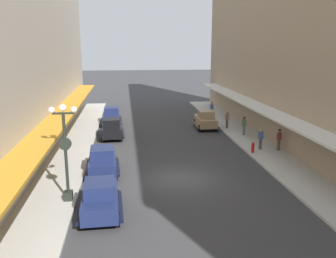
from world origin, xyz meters
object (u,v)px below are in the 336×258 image
at_px(parked_car_0, 100,197).
at_px(lamp_post_with_clock, 65,149).
at_px(fire_hydrant, 253,147).
at_px(pedestrian_1, 260,139).
at_px(parked_car_2, 112,128).
at_px(pedestrian_0, 279,140).
at_px(pedestrian_2, 227,120).
at_px(parked_car_4, 205,119).
at_px(pedestrian_4, 212,109).
at_px(parked_car_1, 102,160).
at_px(parked_car_3, 111,116).
at_px(pedestrian_3, 244,126).

bearing_deg(parked_car_0, lamp_post_with_clock, 137.11).
distance_m(fire_hydrant, pedestrian_1, 1.30).
bearing_deg(parked_car_2, pedestrian_1, -24.93).
bearing_deg(parked_car_0, pedestrian_0, 35.20).
distance_m(parked_car_0, pedestrian_2, 20.80).
relative_size(parked_car_2, pedestrian_1, 2.62).
bearing_deg(pedestrian_0, parked_car_4, 113.56).
bearing_deg(pedestrian_2, lamp_post_with_clock, -129.70).
height_order(pedestrian_0, pedestrian_4, same).
relative_size(pedestrian_1, pedestrian_4, 0.98).
height_order(parked_car_1, parked_car_4, same).
height_order(lamp_post_with_clock, pedestrian_2, lamp_post_with_clock).
xyz_separation_m(parked_car_2, parked_car_3, (-0.19, 5.68, 0.00)).
bearing_deg(lamp_post_with_clock, pedestrian_1, 30.75).
bearing_deg(pedestrian_4, pedestrian_0, -82.10).
xyz_separation_m(parked_car_0, parked_car_4, (9.29, 18.14, 0.00)).
distance_m(pedestrian_3, pedestrian_4, 9.02).
distance_m(parked_car_2, lamp_post_with_clock, 13.87).
distance_m(parked_car_0, parked_car_2, 15.26).
xyz_separation_m(parked_car_0, parked_car_2, (0.07, 15.26, 0.00)).
xyz_separation_m(fire_hydrant, pedestrian_2, (0.36, 8.52, 0.43)).
bearing_deg(parked_car_1, pedestrian_0, 13.98).
distance_m(pedestrian_2, pedestrian_3, 3.09).
height_order(fire_hydrant, pedestrian_1, pedestrian_1).
bearing_deg(parked_car_2, pedestrian_4, 36.29).
relative_size(parked_car_1, parked_car_2, 1.00).
bearing_deg(pedestrian_2, pedestrian_0, -77.34).
relative_size(parked_car_2, parked_car_3, 1.01).
bearing_deg(parked_car_0, parked_car_3, 90.33).
distance_m(parked_car_3, pedestrian_2, 11.96).
height_order(pedestrian_0, pedestrian_1, pedestrian_0).
distance_m(parked_car_1, parked_car_2, 9.31).
distance_m(pedestrian_0, pedestrian_3, 5.28).
relative_size(pedestrian_0, pedestrian_3, 1.00).
relative_size(parked_car_3, pedestrian_2, 2.60).
xyz_separation_m(pedestrian_3, pedestrian_4, (-0.86, 8.98, 0.00)).
xyz_separation_m(parked_car_4, pedestrian_0, (3.86, -8.86, 0.07)).
distance_m(parked_car_1, pedestrian_2, 16.30).
distance_m(parked_car_3, pedestrian_0, 17.67).
height_order(parked_car_4, pedestrian_2, parked_car_4).
bearing_deg(pedestrian_1, parked_car_2, 155.07).
relative_size(pedestrian_0, pedestrian_2, 1.02).
height_order(parked_car_3, fire_hydrant, parked_car_3).
relative_size(fire_hydrant, pedestrian_0, 0.49).
height_order(pedestrian_0, pedestrian_2, pedestrian_0).
bearing_deg(parked_car_0, fire_hydrant, 39.18).
bearing_deg(parked_car_2, parked_car_4, 17.37).
bearing_deg(parked_car_1, parked_car_3, 89.60).
relative_size(parked_car_0, lamp_post_with_clock, 0.83).
distance_m(parked_car_2, pedestrian_3, 12.01).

